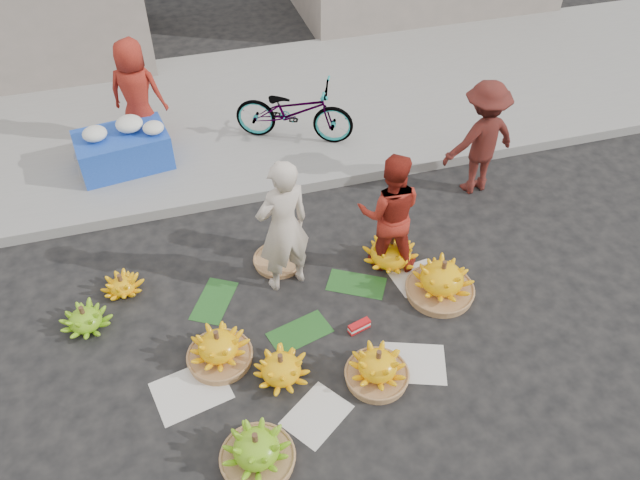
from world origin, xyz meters
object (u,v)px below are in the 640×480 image
object	(u,v)px
bicycle	(294,111)
flower_table	(124,148)
vendor_cream	(283,227)
banana_bunch_4	(442,280)
banana_bunch_0	(219,348)

from	to	relation	value
bicycle	flower_table	bearing A→B (deg)	115.44
vendor_cream	bicycle	xyz separation A→B (m)	(0.80, 2.67, -0.27)
banana_bunch_4	flower_table	distance (m)	4.61
banana_bunch_0	flower_table	xyz separation A→B (m)	(-0.69, 3.54, 0.22)
banana_bunch_4	flower_table	size ratio (longest dim) A/B	0.60
flower_table	bicycle	world-z (taller)	bicycle
banana_bunch_0	vendor_cream	xyz separation A→B (m)	(0.90, 0.88, 0.65)
banana_bunch_4	flower_table	bearing A→B (deg)	133.98
vendor_cream	flower_table	size ratio (longest dim) A/B	1.30
vendor_cream	flower_table	world-z (taller)	vendor_cream
banana_bunch_0	banana_bunch_4	distance (m)	2.52
flower_table	banana_bunch_4	bearing A→B (deg)	-54.18
banana_bunch_4	bicycle	distance (m)	3.44
vendor_cream	flower_table	distance (m)	3.13
flower_table	bicycle	xyz separation A→B (m)	(2.39, 0.01, 0.16)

